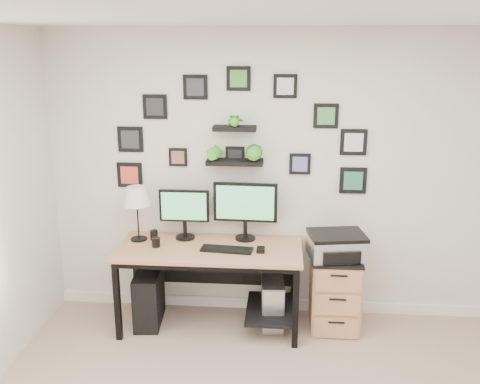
# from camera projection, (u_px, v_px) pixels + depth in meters

# --- Properties ---
(room) EXTENTS (4.00, 4.00, 4.00)m
(room) POSITION_uv_depth(u_px,v_px,m) (267.00, 303.00, 5.12)
(room) COLOR tan
(room) RESTS_ON ground
(desk) EXTENTS (1.60, 0.70, 0.75)m
(desk) POSITION_uv_depth(u_px,v_px,m) (214.00, 259.00, 4.70)
(desk) COLOR tan
(desk) RESTS_ON ground
(monitor_left) EXTENTS (0.45, 0.18, 0.46)m
(monitor_left) POSITION_uv_depth(u_px,v_px,m) (184.00, 210.00, 4.77)
(monitor_left) COLOR black
(monitor_left) RESTS_ON desk
(monitor_right) EXTENTS (0.57, 0.19, 0.53)m
(monitor_right) POSITION_uv_depth(u_px,v_px,m) (245.00, 206.00, 4.73)
(monitor_right) COLOR black
(monitor_right) RESTS_ON desk
(keyboard) EXTENTS (0.45, 0.18, 0.02)m
(keyboard) POSITION_uv_depth(u_px,v_px,m) (227.00, 249.00, 4.56)
(keyboard) COLOR black
(keyboard) RESTS_ON desk
(mouse) EXTENTS (0.07, 0.11, 0.03)m
(mouse) POSITION_uv_depth(u_px,v_px,m) (261.00, 250.00, 4.54)
(mouse) COLOR black
(mouse) RESTS_ON desk
(table_lamp) EXTENTS (0.24, 0.24, 0.49)m
(table_lamp) POSITION_uv_depth(u_px,v_px,m) (137.00, 198.00, 4.70)
(table_lamp) COLOR black
(table_lamp) RESTS_ON desk
(mug) EXTENTS (0.07, 0.07, 0.08)m
(mug) POSITION_uv_depth(u_px,v_px,m) (156.00, 242.00, 4.64)
(mug) COLOR black
(mug) RESTS_ON desk
(pen_cup) EXTENTS (0.07, 0.07, 0.09)m
(pen_cup) POSITION_uv_depth(u_px,v_px,m) (154.00, 235.00, 4.80)
(pen_cup) COLOR black
(pen_cup) RESTS_ON desk
(pc_tower_black) EXTENTS (0.26, 0.51, 0.49)m
(pc_tower_black) POSITION_uv_depth(u_px,v_px,m) (149.00, 297.00, 4.83)
(pc_tower_black) COLOR black
(pc_tower_black) RESTS_ON ground
(pc_tower_grey) EXTENTS (0.22, 0.45, 0.43)m
(pc_tower_grey) POSITION_uv_depth(u_px,v_px,m) (272.00, 302.00, 4.80)
(pc_tower_grey) COLOR gray
(pc_tower_grey) RESTS_ON ground
(file_cabinet) EXTENTS (0.43, 0.53, 0.67)m
(file_cabinet) POSITION_uv_depth(u_px,v_px,m) (335.00, 291.00, 4.75)
(file_cabinet) COLOR tan
(file_cabinet) RESTS_ON ground
(printer) EXTENTS (0.52, 0.44, 0.21)m
(printer) POSITION_uv_depth(u_px,v_px,m) (337.00, 245.00, 4.60)
(printer) COLOR silver
(printer) RESTS_ON file_cabinet
(wall_decor) EXTENTS (2.25, 0.18, 1.10)m
(wall_decor) POSITION_uv_depth(u_px,v_px,m) (238.00, 138.00, 4.66)
(wall_decor) COLOR black
(wall_decor) RESTS_ON ground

